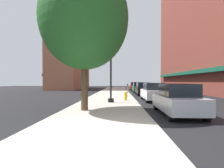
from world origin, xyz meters
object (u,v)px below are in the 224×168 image
(parking_meter_far, at_px, (128,88))
(car_red, at_px, (135,86))
(lamppost, at_px, (111,64))
(car_white, at_px, (153,92))
(tree_near, at_px, (84,19))
(car_green, at_px, (138,87))
(fire_hydrant, at_px, (126,96))
(car_silver, at_px, (177,100))
(car_black, at_px, (143,89))
(parking_meter_near, at_px, (127,87))

(parking_meter_far, bearing_deg, car_red, 80.75)
(lamppost, height_order, car_white, lamppost)
(tree_near, bearing_deg, lamppost, 71.15)
(car_green, bearing_deg, fire_hydrant, -102.22)
(fire_hydrant, bearing_deg, lamppost, -131.48)
(fire_hydrant, height_order, parking_meter_far, parking_meter_far)
(tree_near, bearing_deg, fire_hydrant, 64.22)
(car_silver, height_order, car_white, same)
(car_black, height_order, car_green, same)
(parking_meter_near, bearing_deg, car_white, -77.16)
(car_black, bearing_deg, lamppost, -113.88)
(parking_meter_far, height_order, car_red, car_red)
(car_green, bearing_deg, parking_meter_far, -113.06)
(tree_near, distance_m, car_silver, 6.87)
(parking_meter_near, height_order, tree_near, tree_near)
(parking_meter_near, height_order, car_white, car_white)
(fire_hydrant, height_order, car_green, car_green)
(lamppost, xyz_separation_m, fire_hydrant, (1.23, 1.39, -2.68))
(car_silver, bearing_deg, car_green, 89.36)
(fire_hydrant, xyz_separation_m, parking_meter_near, (0.59, 9.27, 0.43))
(parking_meter_near, distance_m, car_white, 8.77)
(car_silver, distance_m, car_black, 13.35)
(car_red, bearing_deg, car_silver, -88.81)
(tree_near, relative_size, car_white, 1.90)
(car_black, bearing_deg, parking_meter_far, 153.09)
(parking_meter_far, distance_m, car_red, 12.13)
(fire_hydrant, xyz_separation_m, car_red, (2.54, 20.38, 0.29))
(parking_meter_near, xyz_separation_m, car_red, (1.95, 11.12, -0.14))
(parking_meter_near, relative_size, tree_near, 0.16)
(car_white, bearing_deg, parking_meter_far, 105.31)
(fire_hydrant, height_order, tree_near, tree_near)
(lamppost, xyz_separation_m, car_white, (3.76, 2.10, -2.39))
(lamppost, relative_size, car_red, 1.37)
(parking_meter_far, xyz_separation_m, car_red, (1.95, 11.97, -0.14))
(parking_meter_far, xyz_separation_m, tree_near, (-3.15, -13.73, 4.41))
(car_green, bearing_deg, car_silver, -91.45)
(lamppost, relative_size, fire_hydrant, 7.47)
(lamppost, relative_size, parking_meter_near, 4.50)
(fire_hydrant, distance_m, car_black, 7.88)
(car_silver, relative_size, car_white, 1.00)
(lamppost, bearing_deg, car_red, 80.20)
(lamppost, height_order, car_silver, lamppost)
(parking_meter_far, bearing_deg, parking_meter_near, 90.00)
(car_silver, relative_size, car_black, 1.00)
(fire_hydrant, height_order, car_red, car_red)
(tree_near, distance_m, car_red, 26.60)
(parking_meter_near, distance_m, car_silver, 15.29)
(tree_near, height_order, car_silver, tree_near)
(lamppost, bearing_deg, tree_near, -108.85)
(fire_hydrant, height_order, car_white, car_white)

